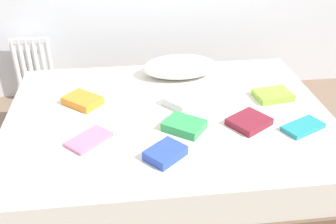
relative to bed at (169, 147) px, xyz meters
name	(u,v)px	position (x,y,z in m)	size (l,w,h in m)	color
ground_plane	(169,177)	(0.00, 0.00, -0.25)	(8.00, 8.00, 0.00)	#7F6651
bed	(169,147)	(0.00, 0.00, 0.00)	(2.00, 1.50, 0.50)	brown
radiator	(33,64)	(-1.03, 1.20, 0.11)	(0.33, 0.04, 0.46)	white
pillow	(180,67)	(0.14, 0.51, 0.33)	(0.53, 0.30, 0.15)	white
textbook_pink	(89,139)	(-0.47, -0.24, 0.26)	(0.24, 0.14, 0.02)	pink
textbook_maroon	(249,122)	(0.45, -0.18, 0.27)	(0.22, 0.18, 0.04)	maroon
textbook_white	(181,101)	(0.09, 0.10, 0.28)	(0.18, 0.17, 0.05)	white
textbook_green	(184,125)	(0.06, -0.18, 0.28)	(0.21, 0.17, 0.05)	green
textbook_blue	(165,153)	(-0.07, -0.43, 0.28)	(0.20, 0.14, 0.05)	#2847B7
textbook_lime	(273,95)	(0.70, 0.11, 0.27)	(0.23, 0.17, 0.04)	#8CC638
textbook_orange	(83,101)	(-0.53, 0.18, 0.28)	(0.22, 0.16, 0.05)	orange
textbook_teal	(303,127)	(0.74, -0.26, 0.27)	(0.24, 0.12, 0.03)	teal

